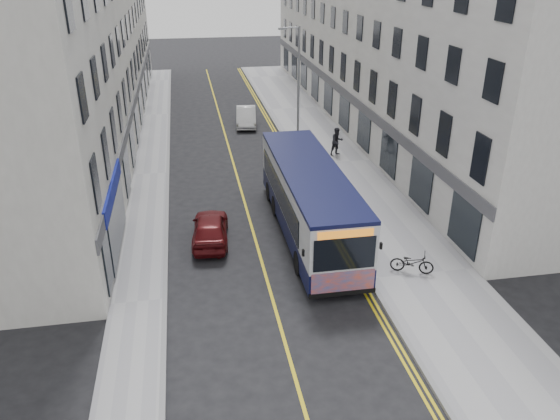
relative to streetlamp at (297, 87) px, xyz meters
name	(u,v)px	position (x,y,z in m)	size (l,w,h in m)	color
ground	(265,274)	(-4.17, -14.00, -4.38)	(140.00, 140.00, 0.00)	black
pavement_east	(336,163)	(2.08, -2.00, -4.32)	(4.50, 64.00, 0.12)	gray
pavement_west	(151,174)	(-9.17, -2.00, -4.32)	(2.00, 64.00, 0.12)	gray
kerb_east	(300,165)	(-0.17, -2.00, -4.32)	(0.18, 64.00, 0.13)	slate
kerb_west	(168,173)	(-8.17, -2.00, -4.32)	(0.18, 64.00, 0.13)	slate
road_centre_line	(235,170)	(-4.17, -2.00, -4.38)	(0.12, 64.00, 0.01)	gold
road_dbl_yellow_inner	(293,166)	(-0.62, -2.00, -4.38)	(0.10, 64.00, 0.01)	gold
road_dbl_yellow_outer	(296,166)	(-0.42, -2.00, -4.38)	(0.10, 64.00, 0.01)	gold
terrace_east	(376,34)	(7.33, 7.00, 2.12)	(6.00, 46.00, 13.00)	silver
terrace_west	(85,41)	(-13.17, 7.00, 2.12)	(6.00, 46.00, 13.00)	silver
streetlamp	(297,87)	(0.00, 0.00, 0.00)	(1.32, 0.18, 8.00)	gray
city_bus	(309,199)	(-1.65, -10.84, -2.59)	(2.63, 11.26, 3.27)	black
bicycle	(412,262)	(1.65, -15.06, -3.81)	(0.60, 1.73, 0.91)	black
pedestrian_near	(308,147)	(0.37, -1.81, -3.26)	(0.73, 0.48, 2.00)	olive
pedestrian_far	(337,141)	(2.49, -0.71, -3.37)	(0.86, 0.67, 1.78)	black
car_white	(246,117)	(-2.37, 7.31, -3.70)	(1.43, 4.11, 1.36)	silver
car_maroon	(210,228)	(-6.17, -10.78, -3.72)	(1.58, 3.92, 1.33)	#520D10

